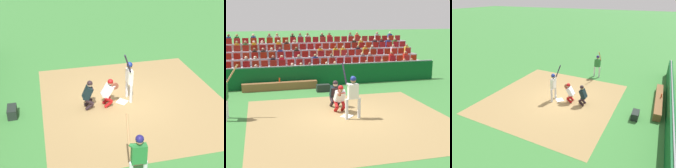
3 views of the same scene
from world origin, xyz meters
The scene contains 11 objects.
ground_plane centered at (0.00, 0.00, 0.00)m, with size 160.00×160.00×0.00m, color #3A7C37.
infield_dirt_patch centered at (0.00, 0.50, 0.00)m, with size 8.17×7.89×0.01m, color #9A7C4B.
home_plate_marker centered at (0.00, 0.00, 0.02)m, with size 0.44×0.44×0.02m, color white.
batter_at_plate centered at (-0.14, 0.34, 1.12)m, with size 0.72×0.49×2.29m.
catcher_crouching centered at (0.12, -0.65, 0.70)m, with size 0.48×0.72×1.25m.
home_plate_umpire centered at (0.11, -1.50, 0.70)m, with size 0.46×0.46×1.29m.
dugout_wall centered at (0.00, -6.25, 0.62)m, with size 15.83×0.24×1.29m.
dugout_bench centered at (2.20, -5.70, 0.22)m, with size 4.24×0.40×0.44m, color brown.
water_bottle_on_bench centered at (2.23, -5.80, 0.56)m, with size 0.07×0.07×0.25m, color #DC421A.
equipment_duffel_bag centered at (-0.06, -4.62, 0.20)m, with size 0.73×0.36×0.41m, color black.
bleacher_stand centered at (-0.01, -10.62, 0.84)m, with size 17.33×4.71×2.88m.
Camera 2 is at (3.79, 11.99, 4.13)m, focal length 50.17 mm.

